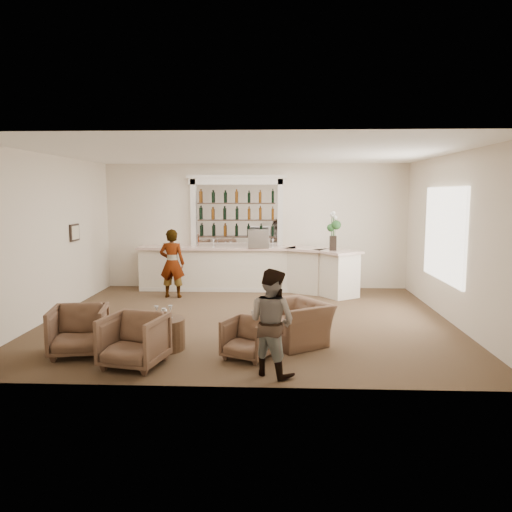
# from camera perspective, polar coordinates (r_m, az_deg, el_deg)

# --- Properties ---
(ground) EXTENTS (8.00, 8.00, 0.00)m
(ground) POSITION_cam_1_polar(r_m,az_deg,el_deg) (10.10, -0.92, -7.30)
(ground) COLOR brown
(ground) RESTS_ON ground
(room_shell) EXTENTS (8.04, 7.02, 3.32)m
(room_shell) POSITION_cam_1_polar(r_m,az_deg,el_deg) (10.48, 0.18, 6.16)
(room_shell) COLOR beige
(room_shell) RESTS_ON ground
(bar_counter) EXTENTS (5.72, 1.80, 1.14)m
(bar_counter) POSITION_cam_1_polar(r_m,az_deg,el_deg) (12.93, -0.85, -1.49)
(bar_counter) COLOR white
(bar_counter) RESTS_ON ground
(back_bar_alcove) EXTENTS (2.64, 0.25, 3.00)m
(back_bar_alcove) POSITION_cam_1_polar(r_m,az_deg,el_deg) (13.22, -2.22, 5.05)
(back_bar_alcove) COLOR white
(back_bar_alcove) RESTS_ON ground
(cocktail_table) EXTENTS (0.69, 0.69, 0.50)m
(cocktail_table) POSITION_cam_1_polar(r_m,az_deg,el_deg) (8.35, -10.49, -8.76)
(cocktail_table) COLOR #4E3421
(cocktail_table) RESTS_ON ground
(sommelier) EXTENTS (0.63, 0.42, 1.67)m
(sommelier) POSITION_cam_1_polar(r_m,az_deg,el_deg) (12.25, -9.57, -0.84)
(sommelier) COLOR gray
(sommelier) RESTS_ON ground
(guest) EXTENTS (0.92, 0.88, 1.50)m
(guest) POSITION_cam_1_polar(r_m,az_deg,el_deg) (6.99, 1.79, -7.54)
(guest) COLOR gray
(guest) RESTS_ON ground
(armchair_left) EXTENTS (0.98, 1.00, 0.78)m
(armchair_left) POSITION_cam_1_polar(r_m,az_deg,el_deg) (8.37, -19.59, -8.04)
(armchair_left) COLOR brown
(armchair_left) RESTS_ON ground
(armchair_center) EXTENTS (0.99, 1.01, 0.77)m
(armchair_center) POSITION_cam_1_polar(r_m,az_deg,el_deg) (7.61, -13.77, -9.37)
(armchair_center) COLOR brown
(armchair_center) RESTS_ON ground
(armchair_right) EXTENTS (0.90, 0.91, 0.63)m
(armchair_right) POSITION_cam_1_polar(r_m,az_deg,el_deg) (7.77, -0.89, -9.38)
(armchair_right) COLOR brown
(armchair_right) RESTS_ON ground
(armchair_far) EXTENTS (1.40, 1.44, 0.71)m
(armchair_far) POSITION_cam_1_polar(r_m,az_deg,el_deg) (8.52, 4.43, -7.61)
(armchair_far) COLOR brown
(armchair_far) RESTS_ON ground
(espresso_machine) EXTENTS (0.56, 0.48, 0.46)m
(espresso_machine) POSITION_cam_1_polar(r_m,az_deg,el_deg) (12.74, 0.25, 2.00)
(espresso_machine) COLOR silver
(espresso_machine) RESTS_ON bar_counter
(flower_vase) EXTENTS (0.25, 0.25, 0.94)m
(flower_vase) POSITION_cam_1_polar(r_m,az_deg,el_deg) (12.28, 8.82, 3.11)
(flower_vase) COLOR black
(flower_vase) RESTS_ON bar_counter
(wine_glass_bar_left) EXTENTS (0.07, 0.07, 0.21)m
(wine_glass_bar_left) POSITION_cam_1_polar(r_m,az_deg,el_deg) (12.84, 1.93, 1.46)
(wine_glass_bar_left) COLOR white
(wine_glass_bar_left) RESTS_ON bar_counter
(wine_glass_bar_right) EXTENTS (0.07, 0.07, 0.21)m
(wine_glass_bar_right) POSITION_cam_1_polar(r_m,az_deg,el_deg) (12.95, -4.89, 1.49)
(wine_glass_bar_right) COLOR white
(wine_glass_bar_right) RESTS_ON bar_counter
(wine_glass_tbl_a) EXTENTS (0.07, 0.07, 0.21)m
(wine_glass_tbl_a) POSITION_cam_1_polar(r_m,az_deg,el_deg) (8.32, -11.31, -6.31)
(wine_glass_tbl_a) COLOR white
(wine_glass_tbl_a) RESTS_ON cocktail_table
(wine_glass_tbl_b) EXTENTS (0.07, 0.07, 0.21)m
(wine_glass_tbl_b) POSITION_cam_1_polar(r_m,az_deg,el_deg) (8.32, -9.75, -6.28)
(wine_glass_tbl_b) COLOR white
(wine_glass_tbl_b) RESTS_ON cocktail_table
(wine_glass_tbl_c) EXTENTS (0.07, 0.07, 0.21)m
(wine_glass_tbl_c) POSITION_cam_1_polar(r_m,az_deg,el_deg) (8.13, -10.48, -6.61)
(wine_glass_tbl_c) COLOR white
(wine_glass_tbl_c) RESTS_ON cocktail_table
(napkin_holder) EXTENTS (0.08, 0.08, 0.12)m
(napkin_holder) POSITION_cam_1_polar(r_m,az_deg,el_deg) (8.41, -10.46, -6.46)
(napkin_holder) COLOR silver
(napkin_holder) RESTS_ON cocktail_table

